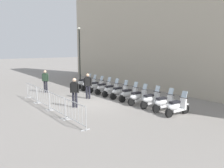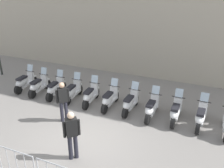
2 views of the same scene
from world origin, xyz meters
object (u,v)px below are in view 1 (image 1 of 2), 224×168
motorcycle_2 (96,86)px  motorcycle_6 (129,94)px  motorcycle_1 (89,85)px  motorcycle_7 (138,97)px  motorcycle_4 (111,90)px  barrier_segment_1 (43,98)px  officer_mid_plaza (45,80)px  officer_by_barriers (88,85)px  motorcycle_0 (84,83)px  motorcycle_5 (120,92)px  barrier_segment_0 (32,92)px  motorcycle_10 (177,107)px  motorcycle_3 (104,88)px  barrier_segment_3 (75,114)px  motorcycle_8 (151,100)px  street_lamp (80,49)px  barrier_segment_2 (57,105)px  motorcycle_9 (164,103)px  officer_near_row_end (75,91)px

motorcycle_2 → motorcycle_6: 3.90m
motorcycle_1 → motorcycle_7: (5.84, 0.51, 0.00)m
motorcycle_4 → barrier_segment_1: (0.39, -4.96, 0.07)m
officer_mid_plaza → officer_by_barriers: bearing=26.8°
motorcycle_0 → motorcycle_5: 4.89m
motorcycle_4 → barrier_segment_0: bearing=-107.9°
motorcycle_10 → barrier_segment_1: motorcycle_10 is taller
motorcycle_7 → motorcycle_3: bearing=-176.3°
barrier_segment_3 → officer_mid_plaza: bearing=173.3°
motorcycle_8 → officer_mid_plaza: bearing=-152.7°
street_lamp → motorcycle_3: bearing=-6.6°
motorcycle_6 → barrier_segment_0: motorcycle_6 is taller
motorcycle_8 → motorcycle_10: 1.96m
motorcycle_0 → barrier_segment_2: motorcycle_0 is taller
street_lamp → motorcycle_8: bearing=-1.4°
barrier_segment_2 → barrier_segment_3: bearing=5.1°
motorcycle_2 → officer_by_barriers: size_ratio=0.99×
motorcycle_0 → motorcycle_4: 3.92m
officer_mid_plaza → barrier_segment_2: bearing=-10.5°
motorcycle_0 → motorcycle_6: bearing=5.0°
motorcycle_5 → barrier_segment_2: 5.09m
barrier_segment_0 → officer_mid_plaza: 2.71m
motorcycle_4 → barrier_segment_1: size_ratio=0.88×
motorcycle_1 → street_lamp: street_lamp is taller
motorcycle_9 → barrier_segment_2: 5.77m
motorcycle_9 → street_lamp: 12.11m
motorcycle_0 → motorcycle_6: 5.86m
barrier_segment_3 → barrier_segment_2: bearing=-174.9°
officer_near_row_end → officer_mid_plaza: (-5.40, -0.20, 0.00)m
motorcycle_8 → officer_near_row_end: bearing=-121.7°
motorcycle_2 → motorcycle_9: size_ratio=1.00×
motorcycle_2 → officer_mid_plaza: 3.95m
barrier_segment_1 → street_lamp: size_ratio=0.37×
street_lamp → motorcycle_2: bearing=-9.3°
motorcycle_9 → barrier_segment_3: 5.07m
motorcycle_0 → barrier_segment_1: 6.33m
motorcycle_2 → street_lamp: (-4.97, 0.82, 2.79)m
street_lamp → officer_near_row_end: bearing=-25.5°
motorcycle_4 → officer_by_barriers: size_ratio=0.99×
motorcycle_4 → barrier_segment_2: motorcycle_4 is taller
barrier_segment_0 → motorcycle_10: bearing=36.6°
motorcycle_2 → officer_mid_plaza: (-1.89, -3.43, 0.53)m
officer_near_row_end → barrier_segment_0: bearing=-151.7°
motorcycle_5 → motorcycle_10: same height
barrier_segment_1 → barrier_segment_3: bearing=5.1°
barrier_segment_0 → officer_near_row_end: (3.21, 1.73, 0.46)m
barrier_segment_0 → officer_near_row_end: size_ratio=1.13×
motorcycle_8 → motorcycle_7: bearing=-169.7°
barrier_segment_1 → barrier_segment_3: (4.09, 0.37, 0.00)m
barrier_segment_0 → barrier_segment_3: bearing=5.1°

